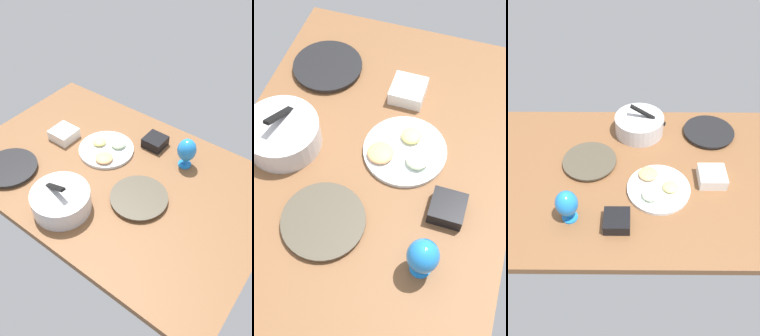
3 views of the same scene
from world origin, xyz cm
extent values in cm
cube|color=brown|center=(0.00, 0.00, -2.00)|extent=(160.00, 104.00, 4.00)
cylinder|color=beige|center=(-21.42, 7.22, 0.76)|extent=(25.90, 25.90, 1.51)
cylinder|color=#494233|center=(-21.42, 7.22, 1.97)|extent=(28.15, 28.15, 0.91)
cylinder|color=#4C4C51|center=(44.70, 31.35, 0.78)|extent=(26.56, 26.56, 1.55)
cylinder|color=black|center=(44.70, 31.35, 2.02)|extent=(28.87, 28.87, 0.93)
cylinder|color=silver|center=(4.67, 33.00, 5.27)|extent=(27.75, 27.75, 10.54)
cylinder|color=white|center=(4.67, 33.00, 8.43)|extent=(24.98, 24.98, 1.90)
cube|color=black|center=(9.53, 33.00, 11.96)|extent=(20.30, 5.13, 11.48)
cylinder|color=silver|center=(13.84, -10.82, 0.90)|extent=(30.65, 30.65, 1.80)
ellipsoid|color=#F9E072|center=(19.40, -11.54, 3.14)|extent=(7.42, 7.42, 2.68)
ellipsoid|color=#F2A566|center=(8.87, -2.97, 3.14)|extent=(9.58, 9.58, 2.67)
ellipsoid|color=beige|center=(9.67, -16.43, 3.38)|extent=(8.12, 8.12, 3.16)
cylinder|color=#207DD7|center=(-26.77, -27.25, 0.50)|extent=(7.04, 7.04, 1.00)
cylinder|color=#207DD7|center=(-26.77, -27.25, 2.60)|extent=(2.00, 2.00, 3.19)
ellipsoid|color=#207DD7|center=(-26.77, -27.25, 10.63)|extent=(9.88, 9.88, 12.88)
cube|color=white|center=(40.35, -4.67, 2.99)|extent=(13.26, 13.26, 5.99)
cube|color=#F9E072|center=(40.35, -4.67, 4.91)|extent=(10.87, 10.87, 1.92)
cube|color=black|center=(-5.41, -30.78, 2.88)|extent=(11.56, 11.56, 5.76)
cube|color=tan|center=(-5.41, -30.78, 4.73)|extent=(9.48, 9.48, 1.84)
camera|label=1|loc=(-79.93, 94.96, 126.63)|focal=36.14mm
camera|label=2|loc=(-71.07, -28.02, 128.90)|focal=45.07mm
camera|label=3|loc=(2.53, -107.35, 117.47)|focal=33.31mm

